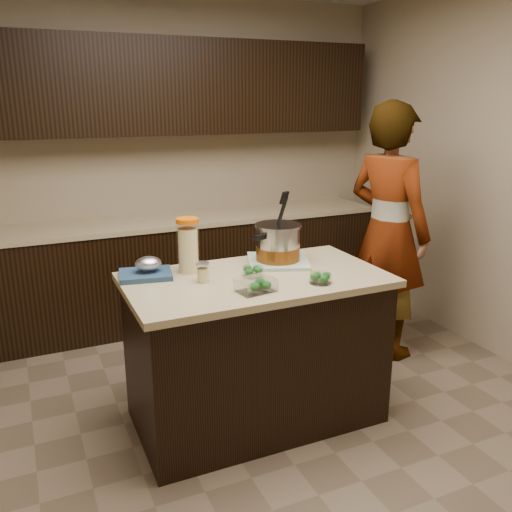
{
  "coord_description": "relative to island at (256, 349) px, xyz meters",
  "views": [
    {
      "loc": [
        -1.18,
        -2.64,
        1.87
      ],
      "look_at": [
        0.0,
        0.0,
        1.02
      ],
      "focal_mm": 38.0,
      "sensor_mm": 36.0,
      "label": 1
    }
  ],
  "objects": [
    {
      "name": "person",
      "position": [
        1.26,
        0.46,
        0.48
      ],
      "size": [
        0.61,
        0.77,
        1.86
      ],
      "primitive_type": "imported",
      "rotation": [
        0.0,
        0.0,
        1.85
      ],
      "color": "gray",
      "rests_on": "ground"
    },
    {
      "name": "mason_jar",
      "position": [
        -0.3,
        0.04,
        0.5
      ],
      "size": [
        0.09,
        0.09,
        0.12
      ],
      "rotation": [
        0.0,
        0.0,
        -0.39
      ],
      "color": "#DDCD87",
      "rests_on": "island"
    },
    {
      "name": "broccoli_tub_left",
      "position": [
        -0.01,
        0.01,
        0.47
      ],
      "size": [
        0.14,
        0.14,
        0.06
      ],
      "rotation": [
        0.0,
        0.0,
        0.26
      ],
      "color": "silver",
      "rests_on": "island"
    },
    {
      "name": "broccoli_tub_rect",
      "position": [
        -0.1,
        -0.22,
        0.48
      ],
      "size": [
        0.21,
        0.17,
        0.07
      ],
      "rotation": [
        0.0,
        0.0,
        0.16
      ],
      "color": "silver",
      "rests_on": "island"
    },
    {
      "name": "ground_plane",
      "position": [
        0.0,
        0.0,
        -0.45
      ],
      "size": [
        4.0,
        4.0,
        0.0
      ],
      "primitive_type": "plane",
      "color": "brown",
      "rests_on": "ground"
    },
    {
      "name": "lemonade_pitcher",
      "position": [
        -0.32,
        0.23,
        0.59
      ],
      "size": [
        0.14,
        0.14,
        0.31
      ],
      "rotation": [
        0.0,
        0.0,
        -0.07
      ],
      "color": "#DDCD87",
      "rests_on": "island"
    },
    {
      "name": "room_shell",
      "position": [
        0.0,
        0.0,
        1.26
      ],
      "size": [
        4.04,
        4.04,
        2.72
      ],
      "color": "tan",
      "rests_on": "ground"
    },
    {
      "name": "broccoli_tub_right",
      "position": [
        0.27,
        -0.25,
        0.47
      ],
      "size": [
        0.15,
        0.15,
        0.06
      ],
      "rotation": [
        0.0,
        0.0,
        -0.31
      ],
      "color": "silver",
      "rests_on": "island"
    },
    {
      "name": "back_cabinets",
      "position": [
        0.0,
        1.74,
        0.49
      ],
      "size": [
        3.6,
        0.63,
        2.33
      ],
      "color": "black",
      "rests_on": "ground"
    },
    {
      "name": "dish_towel",
      "position": [
        0.23,
        0.19,
        0.46
      ],
      "size": [
        0.47,
        0.47,
        0.02
      ],
      "primitive_type": "cube",
      "rotation": [
        0.0,
        0.0,
        -0.37
      ],
      "color": "#61906B",
      "rests_on": "island"
    },
    {
      "name": "blue_tray",
      "position": [
        -0.56,
        0.25,
        0.49
      ],
      "size": [
        0.32,
        0.28,
        0.11
      ],
      "rotation": [
        0.0,
        0.0,
        -0.18
      ],
      "color": "navy",
      "rests_on": "island"
    },
    {
      "name": "island",
      "position": [
        0.0,
        0.0,
        0.0
      ],
      "size": [
        1.46,
        0.81,
        0.9
      ],
      "color": "black",
      "rests_on": "ground"
    },
    {
      "name": "stock_pot",
      "position": [
        0.23,
        0.19,
        0.56
      ],
      "size": [
        0.38,
        0.37,
        0.4
      ],
      "rotation": [
        0.0,
        0.0,
        0.38
      ],
      "color": "#B7B7BC",
      "rests_on": "dish_towel"
    }
  ]
}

